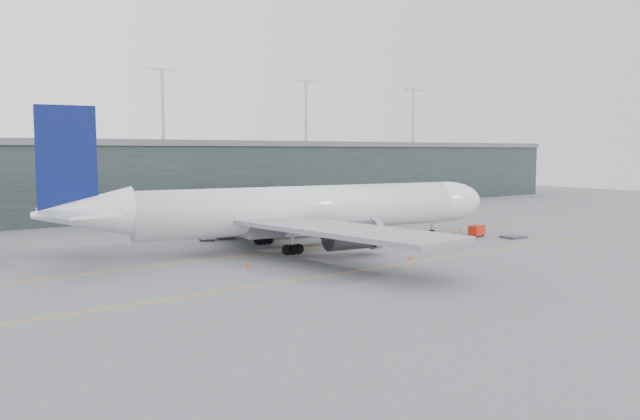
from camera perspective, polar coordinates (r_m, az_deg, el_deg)
ground at (r=85.35m, az=-4.51°, el=-3.40°), size 320.00×320.00×0.00m
taxiline_a at (r=82.03m, az=-3.01°, el=-3.74°), size 160.00×0.25×0.02m
taxiline_b at (r=69.48m, az=4.36°, el=-5.43°), size 160.00×0.25×0.02m
taxiline_lead_main at (r=104.95m, az=-8.02°, el=-1.76°), size 0.25×60.00×0.02m
terminal at (r=137.07m, az=-17.58°, el=2.91°), size 240.00×36.00×29.00m
main_aircraft at (r=84.35m, az=-1.75°, el=0.01°), size 64.71×60.21×18.17m
jet_bridge at (r=115.38m, az=-0.57°, el=1.07°), size 6.66×43.51×5.71m
gse_cart at (r=98.42m, az=14.13°, el=-1.81°), size 2.68×1.92×1.69m
baggage_dolly at (r=98.12m, az=17.27°, el=-2.35°), size 3.42×2.81×0.33m
uld_a at (r=92.17m, az=-10.32°, el=-2.17°), size 2.53×2.25×1.93m
uld_b at (r=93.41m, az=-8.92°, el=-2.15°), size 2.16×1.95×1.61m
uld_c at (r=93.45m, az=-8.55°, el=-2.01°), size 2.24×1.79×2.03m
cone_nose at (r=103.89m, az=12.68°, el=-1.71°), size 0.48×0.48×0.76m
cone_wing_stbd at (r=75.83m, az=8.26°, el=-4.31°), size 0.40×0.40×0.64m
cone_wing_port at (r=99.79m, az=-3.24°, el=-1.87°), size 0.50×0.50×0.80m
cone_tail at (r=70.73m, az=-6.70°, el=-4.95°), size 0.47×0.47×0.75m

